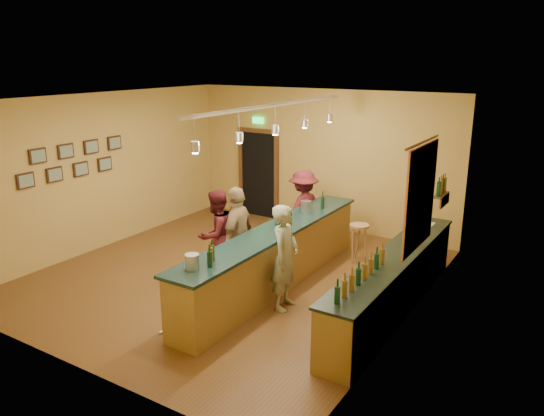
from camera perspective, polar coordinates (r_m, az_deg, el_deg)
The scene contains 18 objects.
floor at distance 9.87m, azimuth -4.23°, elevation -7.23°, with size 7.00×7.00×0.00m, color brown.
ceiling at distance 9.10m, azimuth -4.65°, elevation 11.62°, with size 6.50×7.00×0.02m, color silver.
wall_back at distance 12.29m, azimuth 5.29°, elevation 5.20°, with size 6.50×0.02×3.20m, color #BC9746.
wall_front at distance 6.98m, azimuth -21.68°, elevation -4.29°, with size 6.50×0.02×3.20m, color #BC9746.
wall_left at distance 11.54m, azimuth -17.59°, elevation 3.82°, with size 0.02×7.00×3.20m, color #BC9746.
wall_right at distance 7.94m, azimuth 14.86°, elevation -1.28°, with size 0.02×7.00×3.20m, color #BC9746.
doorway at distance 13.19m, azimuth -1.43°, elevation 3.91°, with size 1.15×0.09×2.48m.
tapestry at distance 8.25m, azimuth 15.69°, elevation 1.10°, with size 0.03×1.40×1.60m, color maroon.
bottle_shelf at distance 9.72m, azimuth 17.83°, elevation 2.01°, with size 0.17×0.55×0.54m.
picture_grid at distance 10.99m, azimuth -20.55°, elevation 4.83°, with size 0.06×2.20×0.70m, color #382111, non-canonical shape.
back_counter at distance 8.56m, azimuth 12.89°, elevation -7.82°, with size 0.60×4.55×1.27m.
tasting_bar at distance 9.17m, azimuth 0.30°, elevation -4.95°, with size 0.73×5.10×1.38m.
pendant_track at distance 8.61m, azimuth 0.34°, elevation 9.98°, with size 0.11×4.60×0.50m.
bartender at distance 8.34m, azimuth 1.39°, elevation -5.33°, with size 0.62×0.41×1.70m, color gray.
customer_a at distance 9.51m, azimuth -5.99°, elevation -2.89°, with size 0.80×0.62×1.65m, color #59191E.
customer_b at distance 9.11m, azimuth -3.71°, elevation -3.19°, with size 1.05×0.44×1.80m, color #997A51.
customer_c at distance 11.02m, azimuth 3.38°, elevation -0.15°, with size 1.07×0.61×1.65m, color #59191E.
bar_stool at distance 10.38m, azimuth 9.35°, elevation -2.52°, with size 0.37×0.37×0.77m.
Camera 1 is at (5.40, -7.30, 3.89)m, focal length 35.00 mm.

